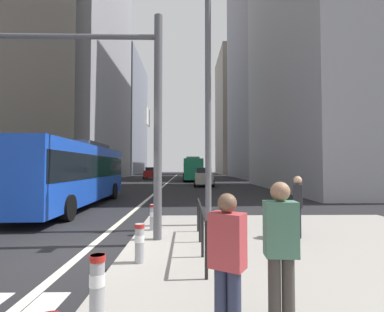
% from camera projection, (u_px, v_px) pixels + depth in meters
% --- Properties ---
extents(ground_plane, '(160.00, 160.00, 0.00)m').
position_uv_depth(ground_plane, '(161.00, 188.00, 26.99)').
color(ground_plane, black).
extents(median_island, '(9.00, 10.00, 0.15)m').
position_uv_depth(median_island, '(327.00, 258.00, 6.11)').
color(median_island, gray).
rests_on(median_island, ground).
extents(lane_centre_line, '(0.20, 80.00, 0.01)m').
position_uv_depth(lane_centre_line, '(168.00, 182.00, 36.98)').
color(lane_centre_line, beige).
rests_on(lane_centre_line, ground).
extents(office_tower_left_mid, '(12.53, 25.66, 40.24)m').
position_uv_depth(office_tower_left_mid, '(80.00, 62.00, 48.78)').
color(office_tower_left_mid, '#9E9EA3').
rests_on(office_tower_left_mid, ground).
extents(office_tower_left_far, '(11.12, 25.50, 32.01)m').
position_uv_depth(office_tower_left_far, '(121.00, 117.00, 79.57)').
color(office_tower_left_far, slate).
rests_on(office_tower_left_far, ground).
extents(office_tower_right_mid, '(10.81, 23.85, 48.92)m').
position_uv_depth(office_tower_right_mid, '(265.00, 45.00, 52.19)').
color(office_tower_right_mid, gray).
rests_on(office_tower_right_mid, ground).
extents(office_tower_right_far, '(11.32, 19.00, 33.20)m').
position_uv_depth(office_tower_right_far, '(239.00, 115.00, 79.08)').
color(office_tower_right_far, gray).
rests_on(office_tower_right_far, ground).
extents(city_bus_blue_oncoming, '(2.86, 11.27, 3.40)m').
position_uv_depth(city_bus_blue_oncoming, '(73.00, 171.00, 14.31)').
color(city_bus_blue_oncoming, blue).
rests_on(city_bus_blue_oncoming, ground).
extents(city_bus_red_receding, '(2.80, 11.75, 3.40)m').
position_uv_depth(city_bus_red_receding, '(192.00, 168.00, 41.57)').
color(city_bus_red_receding, '#198456').
rests_on(city_bus_red_receding, ground).
extents(car_oncoming_mid, '(2.18, 4.08, 1.94)m').
position_uv_depth(car_oncoming_mid, '(151.00, 173.00, 47.04)').
color(car_oncoming_mid, maroon).
rests_on(car_oncoming_mid, ground).
extents(car_receding_near, '(2.17, 4.31, 1.94)m').
position_uv_depth(car_receding_near, '(204.00, 177.00, 29.61)').
color(car_receding_near, '#B2A899').
rests_on(car_receding_near, ground).
extents(traffic_signal_gantry, '(5.80, 0.65, 6.00)m').
position_uv_depth(traffic_signal_gantry, '(86.00, 90.00, 7.52)').
color(traffic_signal_gantry, '#515156').
rests_on(traffic_signal_gantry, median_island).
extents(street_lamp_post, '(5.50, 0.32, 8.00)m').
position_uv_depth(street_lamp_post, '(208.00, 70.00, 9.45)').
color(street_lamp_post, '#56565B').
rests_on(street_lamp_post, median_island).
extents(bollard_left, '(0.20, 0.20, 0.81)m').
position_uv_depth(bollard_left, '(97.00, 284.00, 3.51)').
color(bollard_left, '#99999E').
rests_on(bollard_left, median_island).
extents(bollard_right, '(0.20, 0.20, 0.77)m').
position_uv_depth(bollard_right, '(139.00, 241.00, 5.64)').
color(bollard_right, '#99999E').
rests_on(bollard_right, median_island).
extents(bollard_back, '(0.20, 0.20, 0.77)m').
position_uv_depth(bollard_back, '(153.00, 216.00, 8.53)').
color(bollard_back, '#99999E').
rests_on(bollard_back, median_island).
extents(pedestrian_railing, '(0.06, 3.60, 0.98)m').
position_uv_depth(pedestrian_railing, '(201.00, 218.00, 6.59)').
color(pedestrian_railing, black).
rests_on(pedestrian_railing, median_island).
extents(pedestrian_waiting, '(0.37, 0.44, 1.65)m').
position_uv_depth(pedestrian_waiting, '(298.00, 203.00, 7.67)').
color(pedestrian_waiting, black).
rests_on(pedestrian_waiting, median_island).
extents(pedestrian_walking, '(0.40, 0.27, 1.73)m').
position_uv_depth(pedestrian_walking, '(281.00, 246.00, 3.36)').
color(pedestrian_walking, '#423D38').
rests_on(pedestrian_walking, median_island).
extents(pedestrian_far, '(0.45, 0.40, 1.61)m').
position_uv_depth(pedestrian_far, '(227.00, 259.00, 3.13)').
color(pedestrian_far, '#2D334C').
rests_on(pedestrian_far, median_island).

